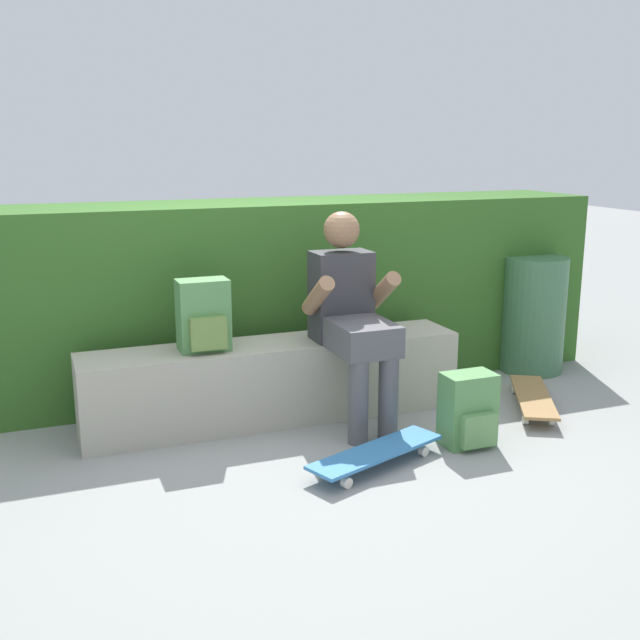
{
  "coord_description": "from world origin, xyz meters",
  "views": [
    {
      "loc": [
        -1.3,
        -3.65,
        1.62
      ],
      "look_at": [
        0.27,
        0.38,
        0.59
      ],
      "focal_mm": 42.64,
      "sensor_mm": 36.0,
      "label": 1
    }
  ],
  "objects_px": {
    "backpack_on_bench": "(204,316)",
    "skateboard_near_person": "(376,453)",
    "trash_bin": "(533,314)",
    "bench_main": "(275,381)",
    "person_skater": "(351,312)",
    "backpack_on_ground": "(469,411)",
    "skateboard_beside_bench": "(533,397)"
  },
  "relations": [
    {
      "from": "bench_main",
      "to": "backpack_on_ground",
      "type": "xyz_separation_m",
      "value": [
        0.85,
        -0.75,
        -0.04
      ]
    },
    {
      "from": "person_skater",
      "to": "trash_bin",
      "type": "xyz_separation_m",
      "value": [
        1.62,
        0.47,
        -0.25
      ]
    },
    {
      "from": "person_skater",
      "to": "backpack_on_ground",
      "type": "xyz_separation_m",
      "value": [
        0.46,
        -0.55,
        -0.47
      ]
    },
    {
      "from": "person_skater",
      "to": "skateboard_beside_bench",
      "type": "bearing_deg",
      "value": -10.14
    },
    {
      "from": "person_skater",
      "to": "backpack_on_bench",
      "type": "relative_size",
      "value": 3.05
    },
    {
      "from": "bench_main",
      "to": "skateboard_near_person",
      "type": "xyz_separation_m",
      "value": [
        0.27,
        -0.83,
        -0.16
      ]
    },
    {
      "from": "person_skater",
      "to": "backpack_on_ground",
      "type": "relative_size",
      "value": 3.05
    },
    {
      "from": "bench_main",
      "to": "skateboard_beside_bench",
      "type": "height_order",
      "value": "bench_main"
    },
    {
      "from": "backpack_on_bench",
      "to": "skateboard_near_person",
      "type": "bearing_deg",
      "value": -50.59
    },
    {
      "from": "backpack_on_bench",
      "to": "backpack_on_ground",
      "type": "bearing_deg",
      "value": -30.51
    },
    {
      "from": "backpack_on_bench",
      "to": "backpack_on_ground",
      "type": "height_order",
      "value": "backpack_on_bench"
    },
    {
      "from": "skateboard_near_person",
      "to": "trash_bin",
      "type": "height_order",
      "value": "trash_bin"
    },
    {
      "from": "person_skater",
      "to": "skateboard_beside_bench",
      "type": "distance_m",
      "value": 1.3
    },
    {
      "from": "backpack_on_ground",
      "to": "person_skater",
      "type": "bearing_deg",
      "value": 129.9
    },
    {
      "from": "skateboard_beside_bench",
      "to": "bench_main",
      "type": "bearing_deg",
      "value": 165.01
    },
    {
      "from": "skateboard_beside_bench",
      "to": "backpack_on_ground",
      "type": "xyz_separation_m",
      "value": [
        -0.68,
        -0.34,
        0.12
      ]
    },
    {
      "from": "bench_main",
      "to": "backpack_on_ground",
      "type": "distance_m",
      "value": 1.14
    },
    {
      "from": "skateboard_near_person",
      "to": "backpack_on_bench",
      "type": "height_order",
      "value": "backpack_on_bench"
    },
    {
      "from": "trash_bin",
      "to": "bench_main",
      "type": "bearing_deg",
      "value": -172.46
    },
    {
      "from": "backpack_on_bench",
      "to": "trash_bin",
      "type": "relative_size",
      "value": 0.49
    },
    {
      "from": "person_skater",
      "to": "skateboard_beside_bench",
      "type": "xyz_separation_m",
      "value": [
        1.14,
        -0.2,
        -0.59
      ]
    },
    {
      "from": "bench_main",
      "to": "person_skater",
      "type": "xyz_separation_m",
      "value": [
        0.4,
        -0.21,
        0.43
      ]
    },
    {
      "from": "skateboard_beside_bench",
      "to": "backpack_on_bench",
      "type": "distance_m",
      "value": 2.07
    },
    {
      "from": "skateboard_beside_bench",
      "to": "skateboard_near_person",
      "type": "bearing_deg",
      "value": -161.51
    },
    {
      "from": "skateboard_near_person",
      "to": "backpack_on_ground",
      "type": "distance_m",
      "value": 0.6
    },
    {
      "from": "bench_main",
      "to": "person_skater",
      "type": "relative_size",
      "value": 1.83
    },
    {
      "from": "bench_main",
      "to": "skateboard_beside_bench",
      "type": "bearing_deg",
      "value": -14.99
    },
    {
      "from": "backpack_on_ground",
      "to": "skateboard_near_person",
      "type": "bearing_deg",
      "value": -172.28
    },
    {
      "from": "trash_bin",
      "to": "skateboard_near_person",
      "type": "bearing_deg",
      "value": -147.82
    },
    {
      "from": "skateboard_near_person",
      "to": "backpack_on_bench",
      "type": "bearing_deg",
      "value": 129.41
    },
    {
      "from": "backpack_on_bench",
      "to": "bench_main",
      "type": "bearing_deg",
      "value": 1.32
    },
    {
      "from": "backpack_on_bench",
      "to": "trash_bin",
      "type": "bearing_deg",
      "value": 6.5
    }
  ]
}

